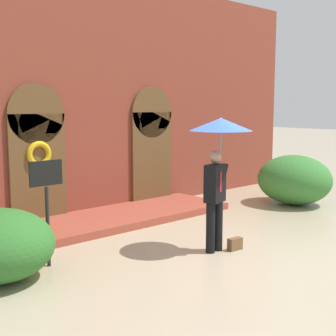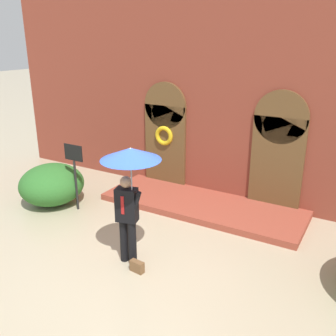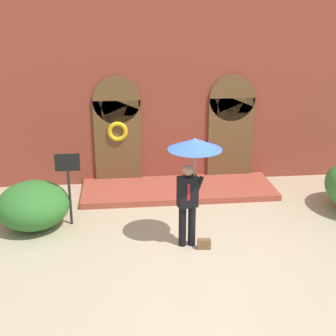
# 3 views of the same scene
# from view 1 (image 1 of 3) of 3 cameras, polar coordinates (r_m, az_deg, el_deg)

# --- Properties ---
(ground_plane) EXTENTS (80.00, 80.00, 0.00)m
(ground_plane) POSITION_cam_1_polar(r_m,az_deg,el_deg) (8.56, 7.07, -9.93)
(ground_plane) COLOR tan
(building_facade) EXTENTS (14.00, 2.30, 5.60)m
(building_facade) POSITION_cam_1_polar(r_m,az_deg,el_deg) (11.30, -9.08, 8.09)
(building_facade) COLOR brown
(building_facade) RESTS_ON ground
(person_with_umbrella) EXTENTS (1.10, 1.10, 2.36)m
(person_with_umbrella) POSITION_cam_1_polar(r_m,az_deg,el_deg) (8.18, 6.27, 2.94)
(person_with_umbrella) COLOR black
(person_with_umbrella) RESTS_ON ground
(handbag) EXTENTS (0.29, 0.15, 0.22)m
(handbag) POSITION_cam_1_polar(r_m,az_deg,el_deg) (8.57, 8.17, -9.16)
(handbag) COLOR brown
(handbag) RESTS_ON ground
(sign_post) EXTENTS (0.56, 0.06, 1.72)m
(sign_post) POSITION_cam_1_polar(r_m,az_deg,el_deg) (7.67, -14.57, -3.25)
(sign_post) COLOR black
(sign_post) RESTS_ON ground
(shrub_right) EXTENTS (1.75, 1.97, 1.29)m
(shrub_right) POSITION_cam_1_polar(r_m,az_deg,el_deg) (12.65, 15.14, -1.39)
(shrub_right) COLOR #387A33
(shrub_right) RESTS_ON ground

